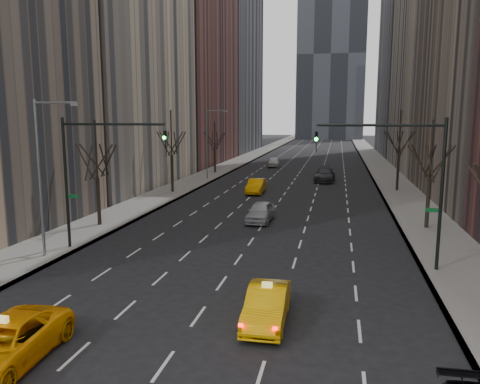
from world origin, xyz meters
The scene contains 22 objects.
ground centered at (0.00, 0.00, 0.00)m, with size 400.00×400.00×0.00m, color black.
sidewalk_left centered at (-12.25, 70.00, 0.07)m, with size 4.50×320.00×0.15m, color slate.
sidewalk_right centered at (12.25, 70.00, 0.07)m, with size 4.50×320.00×0.15m, color slate.
bld_left_far centered at (-21.50, 66.00, 22.00)m, with size 14.00×28.00×44.00m, color brown.
bld_left_deep centered at (-21.50, 96.00, 30.00)m, with size 14.00×30.00×60.00m, color #5C5C60.
bld_right_far centered at (21.50, 64.00, 25.00)m, with size 14.00×28.00×50.00m, color tan.
bld_right_deep centered at (21.50, 95.00, 29.00)m, with size 14.00×30.00×58.00m, color #5C5C60.
tree_lw_b centered at (-12.00, 18.00, 3.72)m, with size 3.36×3.50×7.82m.
tree_lw_c centered at (-12.00, 34.00, 4.04)m, with size 3.36×3.50×8.74m.
tree_lw_d centered at (-12.00, 52.00, 3.56)m, with size 3.36×3.50×7.36m.
tree_rw_b centered at (12.00, 22.00, 3.72)m, with size 3.36×3.50×7.82m.
tree_rw_c centered at (12.00, 40.00, 4.04)m, with size 3.36×3.50×8.74m.
traffic_mast_left centered at (-9.11, 12.00, 5.49)m, with size 6.69×0.39×8.00m.
traffic_mast_right centered at (9.11, 12.00, 5.49)m, with size 6.69×0.39×8.00m.
streetlight_near centered at (-10.84, 10.00, 5.62)m, with size 2.83×0.22×9.00m.
streetlight_far centered at (-10.84, 45.00, 5.62)m, with size 2.83×0.22×9.00m.
taxi_suv centered at (-5.17, -1.00, 0.75)m, with size 2.49×5.40×1.50m, color #FFA305.
taxi_sedan centered at (2.87, 4.03, 0.74)m, with size 1.56×4.46×1.47m, color #E19F04.
silver_sedan_ahead centered at (-0.36, 22.14, 0.77)m, with size 1.83×4.54×1.55m, color #A9ACB1.
far_taxi centered at (-3.04, 35.59, 0.78)m, with size 1.64×4.71×1.55m, color #FFA205.
far_suv_grey centered at (3.92, 46.56, 0.86)m, with size 2.42×5.94×1.73m, color #2B2C30.
far_car_white centered at (-4.84, 62.67, 0.78)m, with size 1.85×4.60×1.57m, color silver.
Camera 1 is at (5.45, -13.57, 8.19)m, focal length 35.00 mm.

